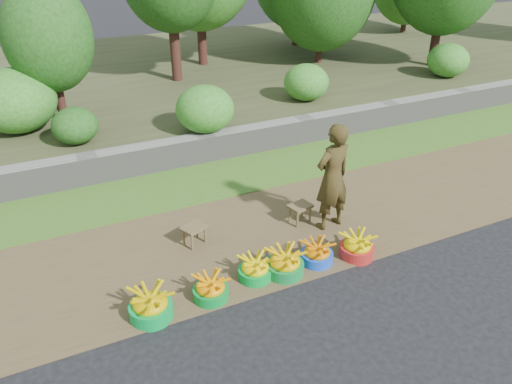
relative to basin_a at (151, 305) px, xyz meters
name	(u,v)px	position (x,y,z in m)	size (l,w,h in m)	color
ground_plane	(311,280)	(2.11, -0.23, -0.18)	(120.00, 120.00, 0.00)	black
dirt_shoulder	(270,233)	(2.11, 1.02, -0.17)	(80.00, 2.50, 0.02)	brown
grass_verge	(222,178)	(2.11, 3.02, -0.16)	(80.00, 1.50, 0.04)	#3E6920
retaining_wall	(205,148)	(2.11, 3.87, 0.10)	(80.00, 0.35, 0.55)	gray
earth_bank	(144,83)	(2.11, 8.77, 0.07)	(80.00, 10.00, 0.50)	#3D4024
basin_a	(151,305)	(0.00, 0.00, 0.00)	(0.53, 0.53, 0.40)	#029238
basin_b	(211,289)	(0.77, 0.00, -0.03)	(0.46, 0.46, 0.34)	#05842C
basin_c	(255,269)	(1.45, 0.13, -0.03)	(0.46, 0.46, 0.34)	#029430
basin_d	(285,264)	(1.85, 0.05, 0.00)	(0.52, 0.52, 0.39)	#107933
basin_e	(317,253)	(2.38, 0.09, -0.03)	(0.46, 0.46, 0.34)	blue
basin_f	(357,247)	(2.97, -0.03, -0.01)	(0.49, 0.49, 0.37)	#AA221E
stool_left	(194,230)	(0.97, 1.22, 0.08)	(0.42, 0.38, 0.30)	brown
stool_right	(300,209)	(2.67, 1.09, 0.09)	(0.40, 0.34, 0.31)	brown
vendor_woman	(332,177)	(3.03, 0.80, 0.69)	(0.62, 0.41, 1.70)	black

